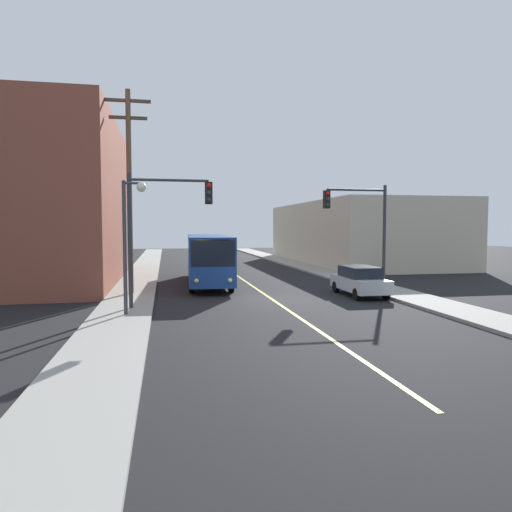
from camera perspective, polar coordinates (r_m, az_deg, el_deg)
ground_plane at (r=24.16m, az=2.03°, el=-5.38°), size 120.00×120.00×0.00m
sidewalk_left at (r=33.50m, az=-14.14°, el=-2.86°), size 2.50×90.00×0.15m
sidewalk_right at (r=35.76m, az=9.76°, el=-2.40°), size 2.50×90.00×0.15m
lane_stripe_center at (r=38.81m, az=-2.98°, el=-2.00°), size 0.16×60.00×0.01m
building_left_brick at (r=35.58m, az=-24.30°, el=5.81°), size 10.00×20.77×10.70m
building_right_warehouse at (r=50.71m, az=12.08°, el=2.77°), size 12.00×25.84×6.27m
city_bus at (r=30.85m, az=-5.92°, el=-0.06°), size 3.06×12.24×3.20m
parked_car_silver at (r=26.03m, az=12.60°, el=-2.95°), size 1.84×4.41×1.62m
utility_pole_near at (r=26.28m, az=-15.28°, el=8.65°), size 2.40×0.28×10.95m
traffic_signal_left_corner at (r=21.28m, az=-11.09°, el=4.97°), size 3.75×0.48×6.00m
traffic_signal_right_corner at (r=27.05m, az=12.57°, el=4.64°), size 3.75×0.48×6.00m
street_lamp_left at (r=19.79m, az=-15.19°, el=3.40°), size 0.98×0.40×5.50m
fire_hydrant at (r=29.52m, az=13.57°, el=-2.71°), size 0.44×0.26×0.84m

